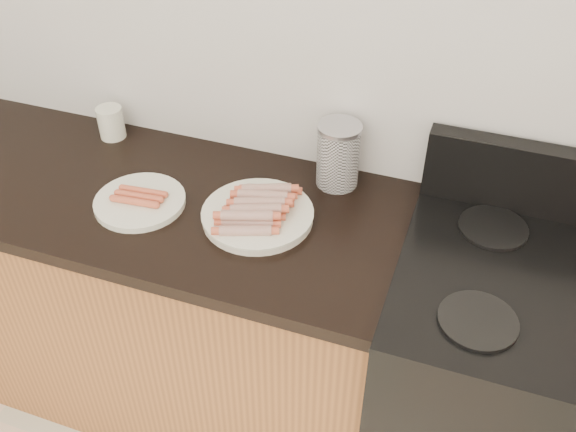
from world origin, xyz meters
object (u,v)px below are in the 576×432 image
(main_plate, at_px, (258,216))
(mug, at_px, (111,123))
(canister, at_px, (338,155))
(side_plate, at_px, (140,202))
(stove, at_px, (516,402))

(main_plate, bearing_deg, mug, 158.55)
(main_plate, distance_m, canister, 0.29)
(main_plate, bearing_deg, side_plate, -171.48)
(canister, height_order, mug, canister)
(main_plate, height_order, mug, mug)
(stove, bearing_deg, mug, 169.79)
(main_plate, xyz_separation_m, mug, (-0.59, 0.23, 0.04))
(main_plate, distance_m, side_plate, 0.34)
(mug, bearing_deg, main_plate, -21.45)
(main_plate, xyz_separation_m, side_plate, (-0.33, -0.05, -0.00))
(mug, bearing_deg, canister, 0.00)
(stove, xyz_separation_m, main_plate, (-0.77, 0.01, 0.45))
(stove, relative_size, side_plate, 3.61)
(stove, bearing_deg, main_plate, 178.95)
(main_plate, bearing_deg, stove, -1.05)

